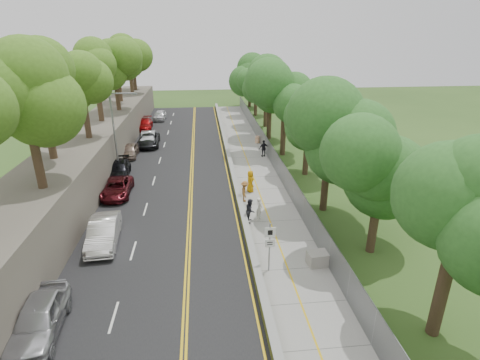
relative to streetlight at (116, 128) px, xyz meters
The scene contains 26 objects.
ground 18.08m from the streetlight, 53.23° to the right, with size 140.00×140.00×0.00m, color #33511E.
road 6.93m from the streetlight, 11.17° to the left, with size 11.20×66.00×0.04m, color black.
sidewalk 13.84m from the streetlight, ahead, with size 4.20×66.00×0.05m, color gray.
jersey_barrier 11.60m from the streetlight, ahead, with size 0.42×66.00×0.60m, color #BCD139.
rock_embankment 4.15m from the streetlight, 161.78° to the left, with size 5.00×66.00×4.00m, color #595147.
chainlink_fence 15.58m from the streetlight, ahead, with size 0.04×66.00×2.00m, color slate.
trees_embankment 6.46m from the streetlight, 158.49° to the left, with size 6.40×66.00×13.00m, color #518523, non-canonical shape.
trees_fenceside 17.65m from the streetlight, ahead, with size 7.00×66.00×14.00m, color #35742A, non-canonical shape.
streetlight is the anchor object (origin of this frame).
signpost 20.72m from the streetlight, 55.92° to the right, with size 0.62×0.09×3.10m.
construction_barrel 18.08m from the streetlight, 32.96° to the left, with size 0.54×0.54×0.88m, color orange.
concrete_block 22.52m from the streetlight, 48.97° to the right, with size 1.22×0.91×0.81m, color gray.
car_0 21.06m from the streetlight, 89.49° to the right, with size 1.97×4.91×1.67m, color #AAA9AE.
car_1 13.48m from the streetlight, 84.37° to the right, with size 1.73×4.96×1.64m, color white.
car_2 6.38m from the streetlight, 83.36° to the right, with size 2.21×4.79×1.33m, color #521118.
car_3 3.93m from the streetlight, 101.27° to the right, with size 2.07×5.09×1.48m, color black.
car_4 6.90m from the streetlight, 91.39° to the left, with size 1.64×4.08×1.39m, color gray.
car_5 11.05m from the streetlight, 82.55° to the left, with size 1.65×4.74×1.56m, color #AEAFB5.
car_6 10.60m from the streetlight, 81.65° to the left, with size 2.47×5.37×1.49m, color black.
car_7 18.49m from the streetlight, 90.44° to the left, with size 2.08×5.11×1.48m, color maroon.
car_8 24.42m from the streetlight, 86.58° to the left, with size 1.72×4.28×1.46m, color white.
painter_0 13.58m from the streetlight, 24.49° to the right, with size 0.94×0.61×1.92m, color #C68609.
painter_1 16.33m from the streetlight, 41.45° to the right, with size 0.62×0.41×1.70m, color white.
painter_2 16.04m from the streetlight, 44.09° to the right, with size 0.87×0.67×1.78m, color black.
painter_3 13.91m from the streetlight, 33.21° to the right, with size 1.14×0.65×1.76m, color #99622D.
person_far 15.67m from the streetlight, 15.78° to the left, with size 1.09×0.45×1.86m, color black.
Camera 1 is at (-2.53, -21.10, 13.11)m, focal length 28.00 mm.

